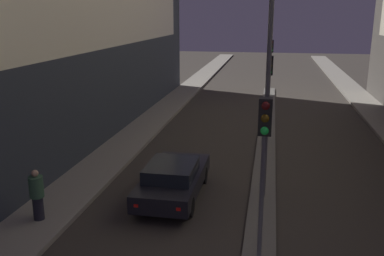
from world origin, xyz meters
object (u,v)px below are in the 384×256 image
(street_lamp, at_px, (270,41))
(pedestrian_on_left_sidewalk, at_px, (37,194))
(car_left_lane, at_px, (173,179))
(traffic_light_near, at_px, (264,144))
(traffic_light_mid, at_px, (269,80))
(traffic_light_far, at_px, (271,55))

(street_lamp, height_order, pedestrian_on_left_sidewalk, street_lamp)
(car_left_lane, bearing_deg, pedestrian_on_left_sidewalk, -143.52)
(traffic_light_near, bearing_deg, street_lamp, 90.00)
(car_left_lane, bearing_deg, traffic_light_near, -49.23)
(traffic_light_near, relative_size, traffic_light_mid, 1.00)
(car_left_lane, bearing_deg, street_lamp, 8.76)
(traffic_light_far, bearing_deg, traffic_light_near, -90.00)
(traffic_light_mid, relative_size, traffic_light_far, 1.00)
(traffic_light_near, height_order, traffic_light_far, same)
(street_lamp, bearing_deg, traffic_light_near, -90.00)
(traffic_light_far, xyz_separation_m, pedestrian_on_left_sidewalk, (-6.71, -21.58, -2.25))
(traffic_light_mid, height_order, car_left_lane, traffic_light_mid)
(traffic_light_mid, bearing_deg, car_left_lane, -114.55)
(traffic_light_mid, bearing_deg, street_lamp, -90.00)
(traffic_light_mid, height_order, pedestrian_on_left_sidewalk, traffic_light_mid)
(traffic_light_mid, relative_size, street_lamp, 0.50)
(pedestrian_on_left_sidewalk, bearing_deg, car_left_lane, 36.48)
(traffic_light_mid, bearing_deg, traffic_light_near, -90.00)
(traffic_light_near, distance_m, car_left_lane, 5.38)
(traffic_light_mid, relative_size, pedestrian_on_left_sidewalk, 2.65)
(traffic_light_near, height_order, traffic_light_mid, same)
(traffic_light_far, bearing_deg, pedestrian_on_left_sidewalk, -107.29)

